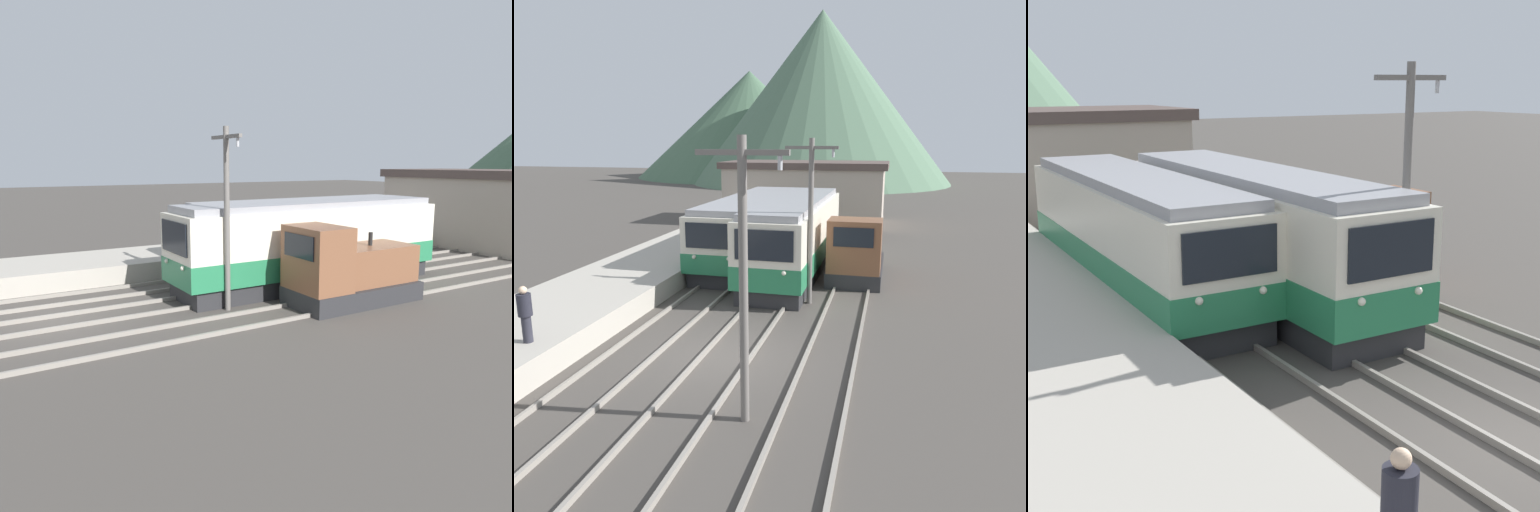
% 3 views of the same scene
% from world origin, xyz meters
% --- Properties ---
extents(ground_plane, '(200.00, 200.00, 0.00)m').
position_xyz_m(ground_plane, '(0.00, 0.00, 0.00)').
color(ground_plane, '#47423D').
extents(track_left, '(1.54, 60.00, 0.14)m').
position_xyz_m(track_left, '(-2.60, 0.00, 0.07)').
color(track_left, gray).
rests_on(track_left, ground).
extents(commuter_train_left, '(2.84, 12.34, 3.44)m').
position_xyz_m(commuter_train_left, '(-2.60, 12.24, 1.61)').
color(commuter_train_left, '#28282B').
rests_on(commuter_train_left, ground).
extents(commuter_train_center, '(2.84, 12.34, 3.61)m').
position_xyz_m(commuter_train_center, '(0.20, 10.32, 1.68)').
color(commuter_train_center, '#28282B').
rests_on(commuter_train_center, ground).
extents(shunting_locomotive, '(2.40, 5.10, 3.00)m').
position_xyz_m(shunting_locomotive, '(3.20, 9.83, 1.21)').
color(shunting_locomotive, '#28282B').
rests_on(shunting_locomotive, ground).
extents(catenary_mast_mid, '(2.00, 0.20, 6.40)m').
position_xyz_m(catenary_mast_mid, '(1.71, 5.58, 3.51)').
color(catenary_mast_mid, slate).
rests_on(catenary_mast_mid, ground).
extents(station_building, '(12.60, 6.30, 4.76)m').
position_xyz_m(station_building, '(-2.05, 26.00, 2.40)').
color(station_building, '#AD9E8E').
rests_on(station_building, ground).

